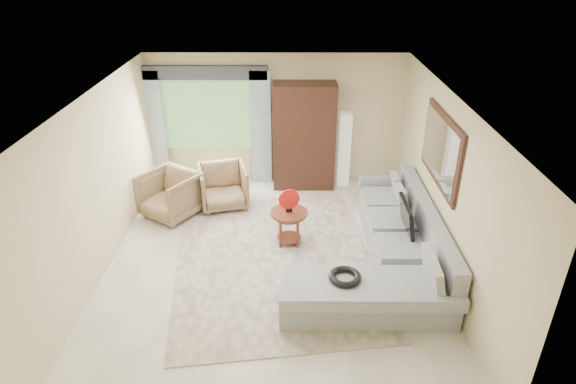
{
  "coord_description": "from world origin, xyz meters",
  "views": [
    {
      "loc": [
        0.29,
        -6.12,
        4.39
      ],
      "look_at": [
        0.25,
        0.35,
        1.05
      ],
      "focal_mm": 30.0,
      "sensor_mm": 36.0,
      "label": 1
    }
  ],
  "objects_px": {
    "armchair_left": "(170,195)",
    "floor_lamp": "(344,150)",
    "sectional_sofa": "(391,254)",
    "armoire": "(304,136)",
    "potted_plant": "(179,177)",
    "tv_screen": "(407,217)",
    "armchair_right": "(223,187)",
    "coffee_table": "(289,227)"
  },
  "relations": [
    {
      "from": "tv_screen",
      "to": "coffee_table",
      "type": "relative_size",
      "value": 1.24
    },
    {
      "from": "coffee_table",
      "to": "armchair_left",
      "type": "xyz_separation_m",
      "value": [
        -2.13,
        0.92,
        0.1
      ]
    },
    {
      "from": "armchair_right",
      "to": "armoire",
      "type": "bearing_deg",
      "value": 15.78
    },
    {
      "from": "tv_screen",
      "to": "armoire",
      "type": "bearing_deg",
      "value": 120.62
    },
    {
      "from": "sectional_sofa",
      "to": "armoire",
      "type": "height_order",
      "value": "armoire"
    },
    {
      "from": "tv_screen",
      "to": "armchair_right",
      "type": "distance_m",
      "value": 3.45
    },
    {
      "from": "armchair_left",
      "to": "coffee_table",
      "type": "bearing_deg",
      "value": 10.0
    },
    {
      "from": "coffee_table",
      "to": "potted_plant",
      "type": "relative_size",
      "value": 1.12
    },
    {
      "from": "floor_lamp",
      "to": "coffee_table",
      "type": "bearing_deg",
      "value": -115.78
    },
    {
      "from": "potted_plant",
      "to": "floor_lamp",
      "type": "height_order",
      "value": "floor_lamp"
    },
    {
      "from": "sectional_sofa",
      "to": "potted_plant",
      "type": "bearing_deg",
      "value": 144.17
    },
    {
      "from": "tv_screen",
      "to": "potted_plant",
      "type": "height_order",
      "value": "tv_screen"
    },
    {
      "from": "armchair_left",
      "to": "potted_plant",
      "type": "xyz_separation_m",
      "value": [
        -0.09,
        1.06,
        -0.15
      ]
    },
    {
      "from": "armchair_right",
      "to": "floor_lamp",
      "type": "xyz_separation_m",
      "value": [
        2.31,
        0.95,
        0.35
      ]
    },
    {
      "from": "tv_screen",
      "to": "armoire",
      "type": "height_order",
      "value": "armoire"
    },
    {
      "from": "armchair_left",
      "to": "potted_plant",
      "type": "bearing_deg",
      "value": 128.13
    },
    {
      "from": "coffee_table",
      "to": "floor_lamp",
      "type": "height_order",
      "value": "floor_lamp"
    },
    {
      "from": "coffee_table",
      "to": "potted_plant",
      "type": "bearing_deg",
      "value": 138.18
    },
    {
      "from": "armchair_left",
      "to": "floor_lamp",
      "type": "height_order",
      "value": "floor_lamp"
    },
    {
      "from": "floor_lamp",
      "to": "armchair_left",
      "type": "bearing_deg",
      "value": -157.63
    },
    {
      "from": "armoire",
      "to": "floor_lamp",
      "type": "bearing_deg",
      "value": 4.29
    },
    {
      "from": "tv_screen",
      "to": "coffee_table",
      "type": "distance_m",
      "value": 1.86
    },
    {
      "from": "armchair_left",
      "to": "armchair_right",
      "type": "bearing_deg",
      "value": 55.98
    },
    {
      "from": "coffee_table",
      "to": "armchair_left",
      "type": "relative_size",
      "value": 0.66
    },
    {
      "from": "potted_plant",
      "to": "coffee_table",
      "type": "bearing_deg",
      "value": -41.82
    },
    {
      "from": "coffee_table",
      "to": "potted_plant",
      "type": "xyz_separation_m",
      "value": [
        -2.21,
        1.98,
        -0.05
      ]
    },
    {
      "from": "sectional_sofa",
      "to": "floor_lamp",
      "type": "distance_m",
      "value": 3.03
    },
    {
      "from": "sectional_sofa",
      "to": "potted_plant",
      "type": "xyz_separation_m",
      "value": [
        -3.73,
        2.69,
        -0.02
      ]
    },
    {
      "from": "tv_screen",
      "to": "armchair_left",
      "type": "relative_size",
      "value": 0.81
    },
    {
      "from": "armchair_left",
      "to": "floor_lamp",
      "type": "relative_size",
      "value": 0.61
    },
    {
      "from": "armchair_left",
      "to": "potted_plant",
      "type": "relative_size",
      "value": 1.71
    },
    {
      "from": "coffee_table",
      "to": "floor_lamp",
      "type": "distance_m",
      "value": 2.53
    },
    {
      "from": "armchair_right",
      "to": "tv_screen",
      "type": "bearing_deg",
      "value": -43.27
    },
    {
      "from": "armchair_left",
      "to": "armoire",
      "type": "relative_size",
      "value": 0.43
    },
    {
      "from": "sectional_sofa",
      "to": "armoire",
      "type": "distance_m",
      "value": 3.24
    },
    {
      "from": "tv_screen",
      "to": "armoire",
      "type": "xyz_separation_m",
      "value": [
        -1.5,
        2.53,
        0.33
      ]
    },
    {
      "from": "armchair_right",
      "to": "armoire",
      "type": "relative_size",
      "value": 0.41
    },
    {
      "from": "sectional_sofa",
      "to": "tv_screen",
      "type": "relative_size",
      "value": 4.68
    },
    {
      "from": "sectional_sofa",
      "to": "potted_plant",
      "type": "height_order",
      "value": "sectional_sofa"
    },
    {
      "from": "sectional_sofa",
      "to": "coffee_table",
      "type": "distance_m",
      "value": 1.68
    },
    {
      "from": "tv_screen",
      "to": "coffee_table",
      "type": "height_order",
      "value": "tv_screen"
    },
    {
      "from": "coffee_table",
      "to": "armchair_left",
      "type": "distance_m",
      "value": 2.32
    }
  ]
}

